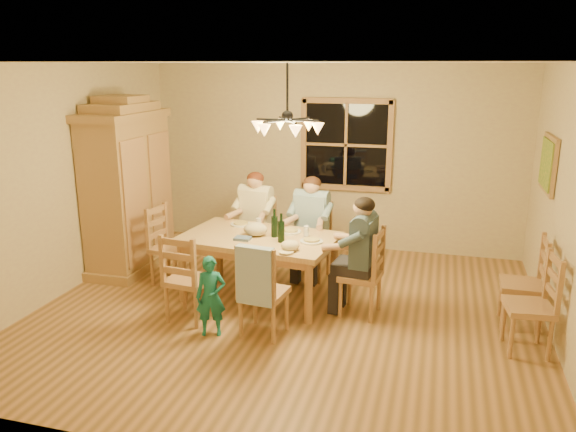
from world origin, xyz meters
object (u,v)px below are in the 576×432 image
(chair_spare_back, at_px, (520,298))
(wine_bottle_a, at_px, (274,223))
(chair_far_right, at_px, (311,255))
(chair_near_right, at_px, (264,306))
(adult_plaid_man, at_px, (311,215))
(adult_slate_man, at_px, (362,242))
(chair_far_left, at_px, (256,248))
(child, at_px, (211,296))
(chair_end_left, at_px, (171,260))
(adult_woman, at_px, (255,209))
(chair_near_left, at_px, (190,293))
(chair_end_right, at_px, (360,288))
(wine_bottle_b, at_px, (281,228))
(chair_spare_front, at_px, (527,322))
(armoire, at_px, (128,191))
(chandelier, at_px, (287,125))
(dining_table, at_px, (259,244))

(chair_spare_back, bearing_deg, wine_bottle_a, 91.09)
(chair_far_right, xyz_separation_m, chair_near_right, (-0.10, -1.66, 0.00))
(chair_far_right, relative_size, chair_near_right, 1.00)
(adult_plaid_man, height_order, adult_slate_man, same)
(chair_far_left, distance_m, child, 1.93)
(chair_far_right, distance_m, chair_end_left, 1.77)
(chair_far_left, distance_m, chair_end_left, 1.14)
(adult_woman, xyz_separation_m, adult_plaid_man, (0.78, -0.09, 0.00))
(chair_far_right, height_order, adult_plaid_man, adult_plaid_man)
(chair_far_right, distance_m, wine_bottle_a, 1.02)
(chair_near_left, relative_size, chair_spare_back, 1.00)
(child, bearing_deg, chair_end_right, 15.60)
(chair_end_left, xyz_separation_m, wine_bottle_b, (1.53, -0.29, 0.62))
(chair_end_left, xyz_separation_m, chair_spare_front, (4.09, -0.70, 0.00))
(chair_near_left, xyz_separation_m, chair_end_right, (1.75, 0.63, 0.00))
(armoire, distance_m, chair_spare_back, 4.96)
(chair_end_left, distance_m, chair_end_right, 2.45)
(chair_end_right, height_order, wine_bottle_a, wine_bottle_a)
(chandelier, xyz_separation_m, chair_far_right, (0.01, 1.09, -1.77))
(armoire, relative_size, wine_bottle_b, 6.97)
(adult_plaid_man, bearing_deg, armoire, 12.79)
(chandelier, bearing_deg, chair_spare_back, 7.64)
(chair_far_left, xyz_separation_m, chair_spare_back, (3.22, -0.85, 0.00))
(adult_woman, bearing_deg, chair_near_left, 90.00)
(chair_far_left, distance_m, adult_plaid_man, 0.95)
(chandelier, xyz_separation_m, chair_end_right, (0.79, 0.16, -1.77))
(chair_end_left, relative_size, child, 1.19)
(chair_spare_front, bearing_deg, adult_slate_man, 69.79)
(chair_near_left, xyz_separation_m, chair_near_right, (0.88, -0.10, 0.00))
(chair_near_left, bearing_deg, adult_slate_man, 26.57)
(chair_spare_front, bearing_deg, chair_far_right, 54.74)
(chair_spare_back, bearing_deg, chair_near_left, 104.14)
(chair_near_right, height_order, child, chair_near_right)
(chandelier, height_order, wine_bottle_b, chandelier)
(chandelier, xyz_separation_m, child, (-0.60, -0.73, -1.66))
(wine_bottle_a, height_order, chair_spare_front, wine_bottle_a)
(chair_far_right, relative_size, chair_spare_front, 1.00)
(chandelier, height_order, child, chandelier)
(chandelier, distance_m, chair_spare_back, 3.04)
(chair_end_left, distance_m, child, 1.58)
(adult_plaid_man, height_order, wine_bottle_b, adult_plaid_man)
(chair_near_left, xyz_separation_m, wine_bottle_a, (0.72, 0.79, 0.62))
(chair_far_right, height_order, adult_slate_man, adult_slate_man)
(wine_bottle_a, relative_size, child, 0.40)
(wine_bottle_a, bearing_deg, chair_far_right, 71.52)
(chair_near_right, distance_m, child, 0.55)
(adult_woman, relative_size, chair_spare_front, 0.88)
(child, bearing_deg, chandelier, 33.59)
(dining_table, bearing_deg, chair_end_right, -6.84)
(armoire, bearing_deg, chair_far_right, 5.95)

